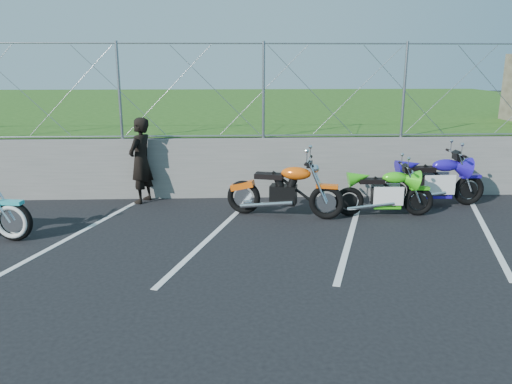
{
  "coord_description": "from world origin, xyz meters",
  "views": [
    {
      "loc": [
        0.38,
        -7.15,
        2.88
      ],
      "look_at": [
        0.75,
        1.3,
        0.67
      ],
      "focal_mm": 35.0,
      "sensor_mm": 36.0,
      "label": 1
    }
  ],
  "objects_px": {
    "sportbike_blue": "(435,183)",
    "person_standing": "(141,161)",
    "sportbike_green": "(386,194)",
    "naked_orange": "(286,192)"
  },
  "relations": [
    {
      "from": "naked_orange",
      "to": "sportbike_blue",
      "type": "bearing_deg",
      "value": 26.83
    },
    {
      "from": "person_standing",
      "to": "sportbike_blue",
      "type": "bearing_deg",
      "value": 107.46
    },
    {
      "from": "sportbike_green",
      "to": "sportbike_blue",
      "type": "xyz_separation_m",
      "value": [
        1.22,
        0.63,
        0.05
      ]
    },
    {
      "from": "naked_orange",
      "to": "person_standing",
      "type": "height_order",
      "value": "person_standing"
    },
    {
      "from": "sportbike_green",
      "to": "sportbike_blue",
      "type": "height_order",
      "value": "sportbike_blue"
    },
    {
      "from": "sportbike_green",
      "to": "sportbike_blue",
      "type": "distance_m",
      "value": 1.37
    },
    {
      "from": "naked_orange",
      "to": "sportbike_green",
      "type": "relative_size",
      "value": 1.16
    },
    {
      "from": "naked_orange",
      "to": "sportbike_blue",
      "type": "distance_m",
      "value": 3.19
    },
    {
      "from": "sportbike_green",
      "to": "person_standing",
      "type": "relative_size",
      "value": 1.06
    },
    {
      "from": "sportbike_blue",
      "to": "person_standing",
      "type": "distance_m",
      "value": 6.1
    }
  ]
}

